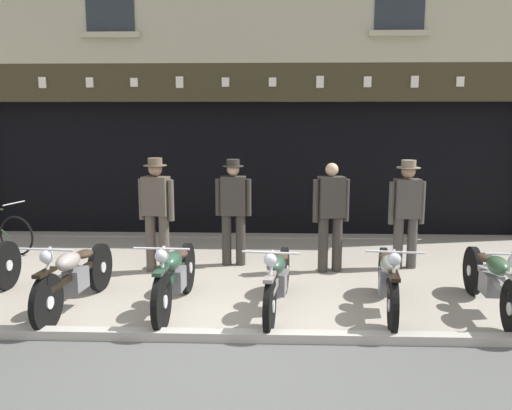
{
  "coord_description": "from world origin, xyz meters",
  "views": [
    {
      "loc": [
        0.5,
        -5.24,
        2.34
      ],
      "look_at": [
        0.21,
        2.71,
        1.01
      ],
      "focal_mm": 37.65,
      "sensor_mm": 36.0,
      "label": 1
    }
  ],
  "objects_px": {
    "motorcycle_center_right": "(388,279)",
    "advert_board_near": "(136,137)",
    "assistant_far_right": "(407,209)",
    "motorcycle_center_left": "(175,276)",
    "motorcycle_right": "(492,280)",
    "advert_board_far": "(80,143)",
    "shopkeeper_center": "(233,207)",
    "motorcycle_left": "(75,275)",
    "salesman_left": "(157,209)",
    "salesman_right": "(331,212)",
    "motorcycle_center": "(277,278)"
  },
  "relations": [
    {
      "from": "motorcycle_center_right",
      "to": "assistant_far_right",
      "type": "distance_m",
      "value": 2.12
    },
    {
      "from": "motorcycle_left",
      "to": "motorcycle_center_left",
      "type": "xyz_separation_m",
      "value": [
        1.22,
        0.01,
        0.01
      ]
    },
    {
      "from": "motorcycle_center_left",
      "to": "salesman_left",
      "type": "xyz_separation_m",
      "value": [
        -0.57,
        1.61,
        0.53
      ]
    },
    {
      "from": "advert_board_near",
      "to": "advert_board_far",
      "type": "xyz_separation_m",
      "value": [
        -1.13,
        -0.0,
        -0.12
      ]
    },
    {
      "from": "shopkeeper_center",
      "to": "motorcycle_center_right",
      "type": "bearing_deg",
      "value": 135.35
    },
    {
      "from": "motorcycle_left",
      "to": "shopkeeper_center",
      "type": "relative_size",
      "value": 1.22
    },
    {
      "from": "salesman_left",
      "to": "salesman_right",
      "type": "distance_m",
      "value": 2.6
    },
    {
      "from": "motorcycle_center_right",
      "to": "shopkeeper_center",
      "type": "height_order",
      "value": "shopkeeper_center"
    },
    {
      "from": "salesman_right",
      "to": "advert_board_far",
      "type": "bearing_deg",
      "value": -42.22
    },
    {
      "from": "motorcycle_center_left",
      "to": "motorcycle_right",
      "type": "distance_m",
      "value": 3.77
    },
    {
      "from": "shopkeeper_center",
      "to": "assistant_far_right",
      "type": "relative_size",
      "value": 1.0
    },
    {
      "from": "salesman_right",
      "to": "advert_board_far",
      "type": "height_order",
      "value": "advert_board_far"
    },
    {
      "from": "shopkeeper_center",
      "to": "motorcycle_left",
      "type": "bearing_deg",
      "value": 49.81
    },
    {
      "from": "motorcycle_center",
      "to": "salesman_left",
      "type": "bearing_deg",
      "value": -34.81
    },
    {
      "from": "motorcycle_center_left",
      "to": "shopkeeper_center",
      "type": "relative_size",
      "value": 1.19
    },
    {
      "from": "motorcycle_center_left",
      "to": "salesman_right",
      "type": "xyz_separation_m",
      "value": [
        2.03,
        1.71,
        0.48
      ]
    },
    {
      "from": "motorcycle_center",
      "to": "advert_board_far",
      "type": "relative_size",
      "value": 2.1
    },
    {
      "from": "motorcycle_center_right",
      "to": "salesman_left",
      "type": "xyz_separation_m",
      "value": [
        -3.11,
        1.61,
        0.54
      ]
    },
    {
      "from": "motorcycle_center_left",
      "to": "advert_board_far",
      "type": "relative_size",
      "value": 2.1
    },
    {
      "from": "salesman_right",
      "to": "advert_board_near",
      "type": "height_order",
      "value": "advert_board_near"
    },
    {
      "from": "shopkeeper_center",
      "to": "salesman_right",
      "type": "distance_m",
      "value": 1.52
    },
    {
      "from": "motorcycle_center_left",
      "to": "shopkeeper_center",
      "type": "xyz_separation_m",
      "value": [
        0.55,
        2.02,
        0.49
      ]
    },
    {
      "from": "motorcycle_center",
      "to": "salesman_right",
      "type": "distance_m",
      "value": 1.97
    },
    {
      "from": "motorcycle_center_right",
      "to": "advert_board_near",
      "type": "xyz_separation_m",
      "value": [
        -4.13,
        4.45,
        1.49
      ]
    },
    {
      "from": "motorcycle_center_right",
      "to": "shopkeeper_center",
      "type": "distance_m",
      "value": 2.89
    },
    {
      "from": "salesman_right",
      "to": "advert_board_near",
      "type": "distance_m",
      "value": 4.64
    },
    {
      "from": "advert_board_far",
      "to": "assistant_far_right",
      "type": "bearing_deg",
      "value": -22.95
    },
    {
      "from": "motorcycle_right",
      "to": "advert_board_far",
      "type": "height_order",
      "value": "advert_board_far"
    },
    {
      "from": "advert_board_near",
      "to": "motorcycle_right",
      "type": "bearing_deg",
      "value": -39.74
    },
    {
      "from": "shopkeeper_center",
      "to": "salesman_left",
      "type": "bearing_deg",
      "value": 21.32
    },
    {
      "from": "motorcycle_right",
      "to": "motorcycle_left",
      "type": "bearing_deg",
      "value": 3.43
    },
    {
      "from": "advert_board_far",
      "to": "motorcycle_center",
      "type": "bearing_deg",
      "value": -48.57
    },
    {
      "from": "motorcycle_right",
      "to": "salesman_right",
      "type": "xyz_separation_m",
      "value": [
        -1.74,
        1.71,
        0.49
      ]
    },
    {
      "from": "motorcycle_center_left",
      "to": "advert_board_near",
      "type": "relative_size",
      "value": 1.79
    },
    {
      "from": "salesman_left",
      "to": "assistant_far_right",
      "type": "distance_m",
      "value": 3.79
    },
    {
      "from": "motorcycle_center_right",
      "to": "assistant_far_right",
      "type": "xyz_separation_m",
      "value": [
        0.66,
        1.95,
        0.51
      ]
    },
    {
      "from": "shopkeeper_center",
      "to": "assistant_far_right",
      "type": "bearing_deg",
      "value": 179.0
    },
    {
      "from": "salesman_left",
      "to": "advert_board_near",
      "type": "height_order",
      "value": "advert_board_near"
    },
    {
      "from": "salesman_left",
      "to": "advert_board_near",
      "type": "relative_size",
      "value": 1.55
    },
    {
      "from": "advert_board_near",
      "to": "advert_board_far",
      "type": "bearing_deg",
      "value": -179.99
    },
    {
      "from": "motorcycle_center_left",
      "to": "advert_board_near",
      "type": "distance_m",
      "value": 4.94
    },
    {
      "from": "motorcycle_center_left",
      "to": "assistant_far_right",
      "type": "xyz_separation_m",
      "value": [
        3.21,
        1.94,
        0.5
      ]
    },
    {
      "from": "salesman_left",
      "to": "shopkeeper_center",
      "type": "xyz_separation_m",
      "value": [
        1.12,
        0.42,
        -0.04
      ]
    },
    {
      "from": "advert_board_near",
      "to": "motorcycle_center_right",
      "type": "bearing_deg",
      "value": -47.17
    },
    {
      "from": "motorcycle_right",
      "to": "shopkeeper_center",
      "type": "height_order",
      "value": "shopkeeper_center"
    },
    {
      "from": "motorcycle_center_right",
      "to": "salesman_right",
      "type": "bearing_deg",
      "value": -66.72
    },
    {
      "from": "motorcycle_center_left",
      "to": "assistant_far_right",
      "type": "relative_size",
      "value": 1.19
    },
    {
      "from": "salesman_left",
      "to": "advert_board_near",
      "type": "distance_m",
      "value": 3.16
    },
    {
      "from": "motorcycle_left",
      "to": "advert_board_near",
      "type": "relative_size",
      "value": 1.83
    },
    {
      "from": "motorcycle_left",
      "to": "shopkeeper_center",
      "type": "height_order",
      "value": "shopkeeper_center"
    }
  ]
}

